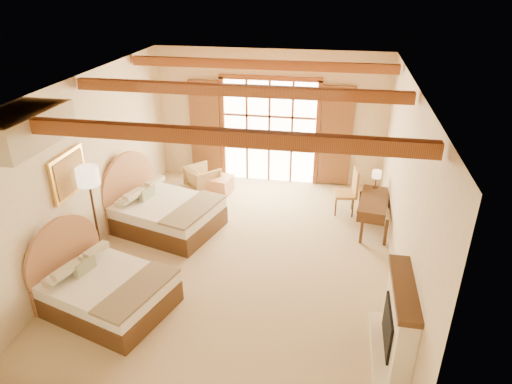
% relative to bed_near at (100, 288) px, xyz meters
% --- Properties ---
extents(floor, '(7.00, 7.00, 0.00)m').
position_rel_bed_near_xyz_m(floor, '(1.82, 1.82, -0.36)').
color(floor, tan).
rests_on(floor, ground).
extents(wall_back, '(5.50, 0.00, 5.50)m').
position_rel_bed_near_xyz_m(wall_back, '(1.82, 5.32, 1.24)').
color(wall_back, beige).
rests_on(wall_back, ground).
extents(wall_left, '(0.00, 7.00, 7.00)m').
position_rel_bed_near_xyz_m(wall_left, '(-0.93, 1.82, 1.24)').
color(wall_left, beige).
rests_on(wall_left, ground).
extents(wall_right, '(0.00, 7.00, 7.00)m').
position_rel_bed_near_xyz_m(wall_right, '(4.57, 1.82, 1.24)').
color(wall_right, beige).
rests_on(wall_right, ground).
extents(ceiling, '(7.00, 7.00, 0.00)m').
position_rel_bed_near_xyz_m(ceiling, '(1.82, 1.82, 2.84)').
color(ceiling, '#B16F3E').
rests_on(ceiling, ground).
extents(ceiling_beams, '(5.39, 4.60, 0.18)m').
position_rel_bed_near_xyz_m(ceiling_beams, '(1.82, 1.82, 2.72)').
color(ceiling_beams, '#964C22').
rests_on(ceiling_beams, ceiling).
extents(french_doors, '(3.95, 0.08, 2.60)m').
position_rel_bed_near_xyz_m(french_doors, '(1.82, 5.26, 0.89)').
color(french_doors, white).
rests_on(french_doors, ground).
extents(fireplace, '(0.46, 1.40, 1.16)m').
position_rel_bed_near_xyz_m(fireplace, '(4.42, -0.18, 0.15)').
color(fireplace, '#F1E3C0').
rests_on(fireplace, ground).
extents(painting, '(0.06, 0.95, 0.75)m').
position_rel_bed_near_xyz_m(painting, '(-0.88, 1.07, 1.39)').
color(painting, '#EEB352').
rests_on(painting, wall_left).
extents(canopy_valance, '(0.70, 1.40, 0.45)m').
position_rel_bed_near_xyz_m(canopy_valance, '(-0.58, -0.18, 2.59)').
color(canopy_valance, beige).
rests_on(canopy_valance, ceiling).
extents(bed_near, '(2.19, 1.84, 1.20)m').
position_rel_bed_near_xyz_m(bed_near, '(0.00, 0.00, 0.00)').
color(bed_near, '#492C13').
rests_on(bed_near, floor).
extents(bed_far, '(2.36, 1.98, 1.30)m').
position_rel_bed_near_xyz_m(bed_far, '(0.02, 2.50, 0.03)').
color(bed_far, '#492C13').
rests_on(bed_far, floor).
extents(nightstand, '(0.54, 0.54, 0.59)m').
position_rel_bed_near_xyz_m(nightstand, '(-0.66, 0.67, -0.07)').
color(nightstand, '#492C13').
rests_on(nightstand, floor).
extents(floor_lamp, '(0.38, 0.38, 1.80)m').
position_rel_bed_near_xyz_m(floor_lamp, '(-0.68, 1.28, 1.17)').
color(floor_lamp, '#3A2518').
rests_on(floor_lamp, floor).
extents(armchair, '(0.96, 0.97, 0.63)m').
position_rel_bed_near_xyz_m(armchair, '(0.38, 4.32, -0.05)').
color(armchair, tan).
rests_on(armchair, floor).
extents(ottoman, '(0.65, 0.65, 0.41)m').
position_rel_bed_near_xyz_m(ottoman, '(0.78, 4.29, -0.16)').
color(ottoman, '#B07E4F').
rests_on(ottoman, floor).
extents(desk, '(0.72, 1.33, 0.69)m').
position_rel_bed_near_xyz_m(desk, '(4.27, 3.23, 0.00)').
color(desk, '#492C13').
rests_on(desk, floor).
extents(desk_chair, '(0.51, 0.51, 1.02)m').
position_rel_bed_near_xyz_m(desk_chair, '(3.73, 3.83, -0.05)').
color(desk_chair, '#A9723D').
rests_on(desk_chair, floor).
extents(desk_lamp, '(0.19, 0.19, 0.37)m').
position_rel_bed_near_xyz_m(desk_lamp, '(4.31, 3.78, 0.61)').
color(desk_lamp, '#3A2518').
rests_on(desk_lamp, desk).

